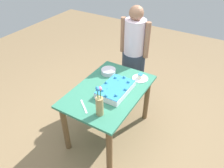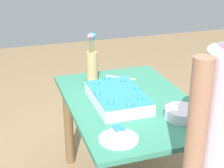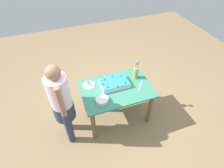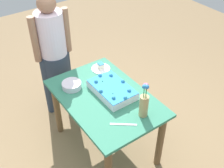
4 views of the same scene
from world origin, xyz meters
name	(u,v)px [view 3 (image 3 of 4)]	position (x,y,z in m)	size (l,w,h in m)	color
ground_plane	(116,115)	(0.00, 0.00, 0.00)	(8.00, 8.00, 0.00)	#8C704E
dining_table	(116,94)	(0.00, 0.00, 0.59)	(1.15, 0.77, 0.73)	#357F63
sheet_cake	(114,83)	(-0.01, 0.09, 0.77)	(0.46, 0.30, 0.10)	white
serving_plate_with_slice	(89,84)	(-0.41, 0.22, 0.75)	(0.21, 0.21, 0.07)	white
cake_knife	(141,86)	(0.40, -0.08, 0.73)	(0.23, 0.02, 0.00)	silver
flower_vase	(136,72)	(0.40, 0.14, 0.86)	(0.08, 0.08, 0.35)	tan
fruit_bowl	(102,100)	(-0.31, -0.19, 0.76)	(0.19, 0.19, 0.06)	silver
person_standing	(62,102)	(-0.88, -0.10, 0.85)	(0.31, 0.45, 1.49)	#2A3748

